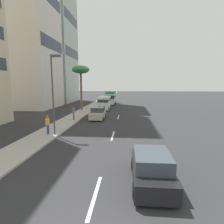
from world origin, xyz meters
TOP-DOWN VIEW (x-y plane):
  - ground_plane at (31.50, 0.00)m, footprint 198.00×198.00m
  - sidewalk_right at (31.50, 6.49)m, footprint 162.00×2.78m
  - lane_stripe_near at (3.80, 0.00)m, footprint 3.20×0.16m
  - lane_stripe_mid at (13.31, 0.00)m, footprint 3.20×0.16m
  - lane_stripe_far at (23.33, 0.00)m, footprint 3.20×0.16m
  - minibus_lead at (41.00, 2.78)m, footprint 6.23×2.29m
  - car_second at (21.62, 2.81)m, footprint 4.24×1.89m
  - van_third at (31.02, 3.10)m, footprint 4.88×2.08m
  - car_fourth at (5.09, -2.58)m, footprint 4.25×1.89m
  - pedestrian_near_lamp at (19.91, 5.82)m, footprint 0.38×0.38m
  - pedestrian_mid_block at (12.77, 6.18)m, footprint 0.30×0.35m
  - palm_tree at (29.60, 7.23)m, footprint 3.16×3.16m
  - street_lamp at (12.73, 5.40)m, footprint 0.24×0.97m
  - office_tower_far at (46.53, 18.90)m, footprint 12.10×10.11m

SIDE VIEW (x-z plane):
  - ground_plane at x=31.50m, z-range 0.00..0.00m
  - lane_stripe_near at x=3.80m, z-range 0.00..0.01m
  - lane_stripe_mid at x=13.31m, z-range 0.00..0.01m
  - lane_stripe_far at x=23.33m, z-range 0.00..0.01m
  - sidewalk_right at x=31.50m, z-range 0.00..0.15m
  - car_fourth at x=5.09m, z-range -0.04..1.58m
  - car_second at x=21.62m, z-range -0.05..1.64m
  - pedestrian_near_lamp at x=19.91m, z-range 0.25..2.02m
  - pedestrian_mid_block at x=12.77m, z-range 0.25..2.06m
  - van_third at x=31.02m, z-range 0.18..2.74m
  - minibus_lead at x=41.00m, z-range 0.15..3.30m
  - street_lamp at x=12.73m, z-range 0.96..8.33m
  - palm_tree at x=29.60m, z-range 3.20..11.30m
  - office_tower_far at x=46.53m, z-range 0.00..49.17m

